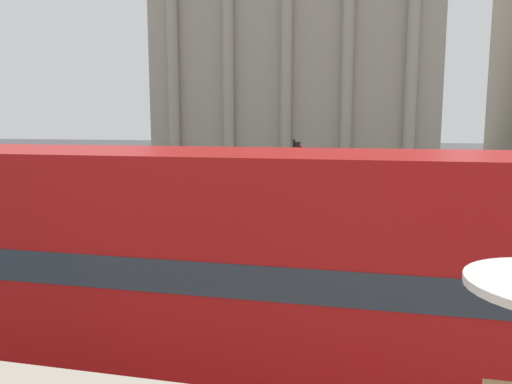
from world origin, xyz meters
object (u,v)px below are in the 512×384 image
object	(u,v)px
plaza_building_left	(300,29)
traffic_light_mid	(295,168)
pedestrian_blue	(506,174)
pedestrian_yellow	(185,217)
pedestrian_red	(377,237)
car_maroon	(357,187)
double_decker_bus	(214,264)

from	to	relation	value
plaza_building_left	traffic_light_mid	bearing A→B (deg)	-82.34
traffic_light_mid	pedestrian_blue	xyz separation A→B (m)	(11.71, 13.44, -1.36)
pedestrian_yellow	pedestrian_red	xyz separation A→B (m)	(6.55, -1.58, 0.01)
traffic_light_mid	pedestrian_yellow	size ratio (longest dim) A/B	2.06
car_maroon	pedestrian_red	world-z (taller)	pedestrian_red
double_decker_bus	car_maroon	world-z (taller)	double_decker_bus
traffic_light_mid	double_decker_bus	bearing A→B (deg)	-86.77
double_decker_bus	plaza_building_left	size ratio (longest dim) A/B	0.44
plaza_building_left	pedestrian_red	size ratio (longest dim) A/B	14.65
car_maroon	pedestrian_blue	distance (m)	11.36
double_decker_bus	plaza_building_left	xyz separation A→B (m)	(-4.38, 40.71, 10.55)
car_maroon	pedestrian_yellow	world-z (taller)	pedestrian_yellow
plaza_building_left	pedestrian_yellow	distance (m)	33.68
pedestrian_yellow	pedestrian_red	size ratio (longest dim) A/B	1.00
plaza_building_left	pedestrian_blue	distance (m)	23.40
car_maroon	pedestrian_yellow	distance (m)	13.03
double_decker_bus	car_maroon	bearing A→B (deg)	81.13
double_decker_bus	pedestrian_red	size ratio (longest dim) A/B	6.44
double_decker_bus	pedestrian_blue	world-z (taller)	double_decker_bus
pedestrian_red	pedestrian_blue	bearing A→B (deg)	-108.29
traffic_light_mid	pedestrian_yellow	xyz separation A→B (m)	(-3.18, -4.90, -1.34)
pedestrian_red	pedestrian_blue	size ratio (longest dim) A/B	1.02
pedestrian_red	car_maroon	bearing A→B (deg)	-81.70
traffic_light_mid	pedestrian_yellow	world-z (taller)	traffic_light_mid
double_decker_bus	pedestrian_yellow	distance (m)	10.05
car_maroon	double_decker_bus	bearing A→B (deg)	-40.16
plaza_building_left	pedestrian_yellow	world-z (taller)	plaza_building_left
double_decker_bus	traffic_light_mid	bearing A→B (deg)	88.94
pedestrian_yellow	car_maroon	bearing A→B (deg)	-134.06
double_decker_bus	car_maroon	size ratio (longest dim) A/B	2.67
double_decker_bus	pedestrian_yellow	bearing A→B (deg)	109.20
traffic_light_mid	pedestrian_blue	size ratio (longest dim) A/B	2.10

